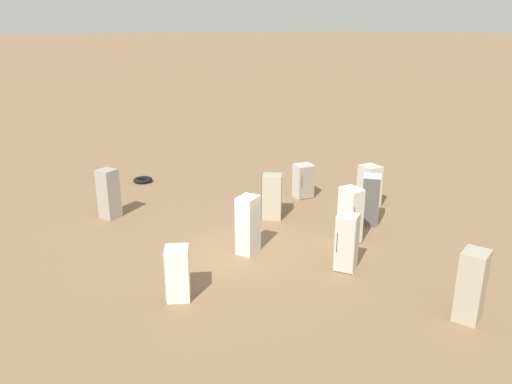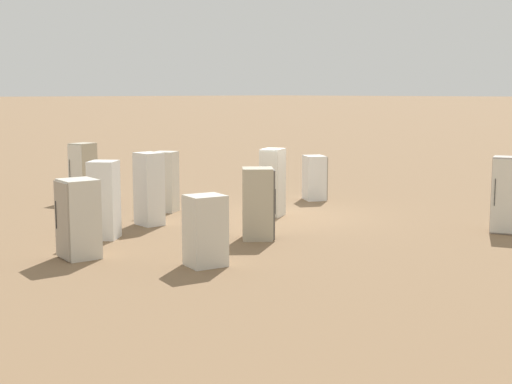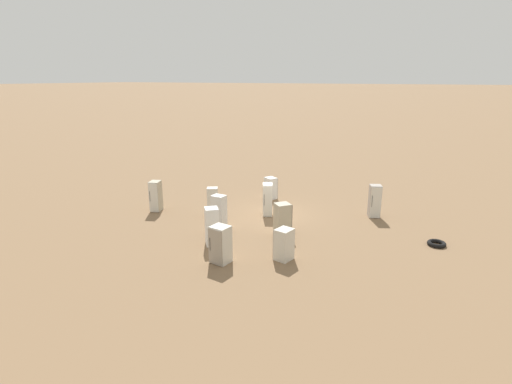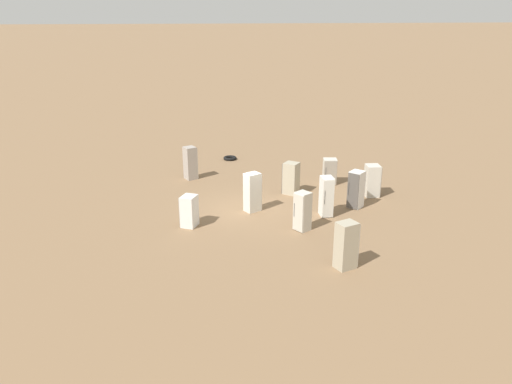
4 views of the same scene
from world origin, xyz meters
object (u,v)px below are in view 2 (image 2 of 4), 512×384
object	(u,v)px
discarded_fridge_2	(258,204)
discarded_fridge_8	(315,178)
discarded_fridge_3	(505,195)
discarded_fridge_9	(83,172)
discarded_fridge_1	(78,219)
discarded_fridge_5	(205,230)
discarded_fridge_4	(272,183)
discarded_fridge_7	(104,200)
discarded_fridge_0	(166,182)
discarded_fridge_6	(149,189)

from	to	relation	value
discarded_fridge_2	discarded_fridge_8	world-z (taller)	discarded_fridge_2
discarded_fridge_3	discarded_fridge_9	world-z (taller)	discarded_fridge_3
discarded_fridge_1	discarded_fridge_5	distance (m)	2.85
discarded_fridge_2	discarded_fridge_3	size ratio (longest dim) A/B	0.90
discarded_fridge_1	discarded_fridge_4	bearing A→B (deg)	-75.15
discarded_fridge_2	discarded_fridge_5	distance (m)	2.88
discarded_fridge_3	discarded_fridge_7	world-z (taller)	discarded_fridge_3
discarded_fridge_0	discarded_fridge_3	bearing A→B (deg)	-3.17
discarded_fridge_5	discarded_fridge_9	xyz separation A→B (m)	(9.73, -2.80, 0.21)
discarded_fridge_5	discarded_fridge_7	size ratio (longest dim) A/B	0.77
discarded_fridge_6	discarded_fridge_0	bearing A→B (deg)	44.32
discarded_fridge_0	discarded_fridge_3	distance (m)	9.53
discarded_fridge_2	discarded_fridge_8	bearing A→B (deg)	161.25
discarded_fridge_2	discarded_fridge_7	distance (m)	3.74
discarded_fridge_1	discarded_fridge_0	bearing A→B (deg)	-46.39
discarded_fridge_3	discarded_fridge_6	xyz separation A→B (m)	(7.07, 5.93, 0.01)
discarded_fridge_0	discarded_fridge_2	bearing A→B (deg)	-39.38
discarded_fridge_1	discarded_fridge_6	xyz separation A→B (m)	(2.15, -3.33, 0.12)
discarded_fridge_9	discarded_fridge_2	bearing A→B (deg)	160.75
discarded_fridge_6	discarded_fridge_7	xyz separation A→B (m)	(-0.73, 1.81, -0.03)
discarded_fridge_0	discarded_fridge_2	size ratio (longest dim) A/B	1.03
discarded_fridge_5	discarded_fridge_9	bearing A→B (deg)	86.50
discarded_fridge_1	discarded_fridge_7	distance (m)	2.08
discarded_fridge_5	discarded_fridge_6	bearing A→B (deg)	81.04
discarded_fridge_0	discarded_fridge_9	distance (m)	3.80
discarded_fridge_3	discarded_fridge_5	size ratio (longest dim) A/B	1.32
discarded_fridge_1	discarded_fridge_4	world-z (taller)	discarded_fridge_4
discarded_fridge_8	discarded_fridge_2	bearing A→B (deg)	-30.07
discarded_fridge_1	discarded_fridge_7	world-z (taller)	discarded_fridge_7
discarded_fridge_0	discarded_fridge_7	world-z (taller)	discarded_fridge_7
discarded_fridge_1	discarded_fridge_8	size ratio (longest dim) A/B	1.16
discarded_fridge_5	discarded_fridge_9	distance (m)	10.12
discarded_fridge_2	discarded_fridge_9	distance (m)	8.56
discarded_fridge_3	discarded_fridge_0	bearing A→B (deg)	4.31
discarded_fridge_5	discarded_fridge_3	bearing A→B (deg)	-5.54
discarded_fridge_1	discarded_fridge_9	distance (m)	8.52
discarded_fridge_0	discarded_fridge_9	world-z (taller)	discarded_fridge_9
discarded_fridge_5	discarded_fridge_9	size ratio (longest dim) A/B	0.78
discarded_fridge_0	discarded_fridge_8	bearing A→B (deg)	43.24
discarded_fridge_2	discarded_fridge_9	xyz separation A→B (m)	(8.55, -0.17, 0.07)
discarded_fridge_6	discarded_fridge_8	size ratio (longest dim) A/B	1.33
discarded_fridge_1	discarded_fridge_6	world-z (taller)	discarded_fridge_6
discarded_fridge_9	discarded_fridge_7	bearing A→B (deg)	136.43
discarded_fridge_3	discarded_fridge_5	xyz separation A→B (m)	(2.52, 7.72, -0.23)
discarded_fridge_1	discarded_fridge_6	distance (m)	3.96
discarded_fridge_0	discarded_fridge_8	xyz separation A→B (m)	(-1.49, -4.95, -0.17)
discarded_fridge_2	discarded_fridge_3	bearing A→B (deg)	95.26
discarded_fridge_3	discarded_fridge_9	distance (m)	13.20
discarded_fridge_1	discarded_fridge_4	distance (m)	6.73
discarded_fridge_0	discarded_fridge_3	world-z (taller)	discarded_fridge_3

